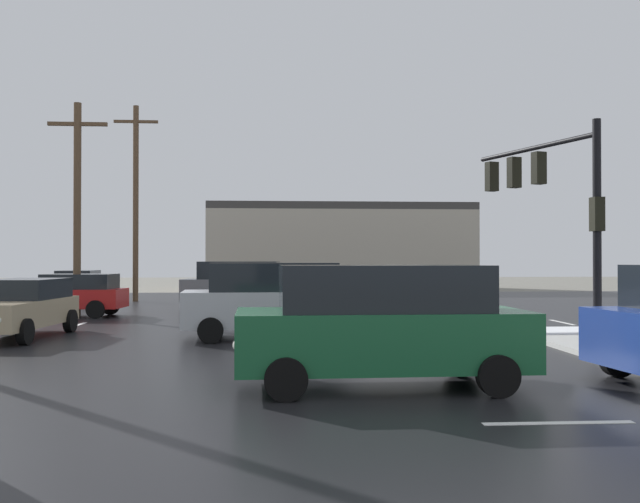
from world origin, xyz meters
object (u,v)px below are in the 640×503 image
sedan_black (76,286)px  utility_pole_distant (136,199)px  suv_grey (239,284)px  suv_green (382,323)px  traffic_signal_mast (553,191)px  utility_pole_far (77,204)px  sedan_red (67,294)px  suv_silver (273,298)px  sedan_tan (19,307)px

sedan_black → utility_pole_distant: 5.19m
suv_grey → suv_green: same height
traffic_signal_mast → suv_grey: bearing=23.5°
suv_grey → utility_pole_far: size_ratio=0.62×
sedan_black → sedan_red: 8.27m
sedan_red → suv_silver: suv_silver is taller
suv_silver → utility_pole_distant: size_ratio=0.50×
utility_pole_far → utility_pole_distant: size_ratio=0.81×
suv_green → suv_silver: 7.56m
sedan_tan → utility_pole_far: utility_pole_far is taller
sedan_black → utility_pole_distant: utility_pole_distant is taller
utility_pole_distant → suv_grey: bearing=-44.9°
traffic_signal_mast → sedan_red: 17.42m
suv_grey → sedan_tan: (-5.44, -10.70, -0.24)m
utility_pole_far → utility_pole_distant: (0.42, 8.93, 0.94)m
traffic_signal_mast → sedan_black: size_ratio=1.25×
sedan_black → utility_pole_distant: bearing=112.8°
suv_green → utility_pole_far: size_ratio=0.61×
sedan_tan → suv_grey: bearing=157.3°
sedan_black → sedan_tan: (2.66, -14.96, 0.00)m
suv_silver → utility_pole_far: size_ratio=0.61×
sedan_black → suv_grey: (8.10, -4.26, 0.24)m
suv_grey → utility_pole_distant: (-5.49, 5.47, 4.09)m
sedan_black → sedan_tan: size_ratio=0.99×
utility_pole_distant → suv_silver: bearing=-67.6°
sedan_red → traffic_signal_mast: bearing=159.7°
traffic_signal_mast → utility_pole_far: 17.01m
sedan_red → utility_pole_far: 3.41m
suv_silver → sedan_tan: suv_silver is taller
suv_silver → sedan_red: bearing=131.8°
suv_silver → utility_pole_distant: bearing=109.1°
sedan_red → sedan_tan: 6.95m
suv_silver → sedan_tan: size_ratio=1.06×
suv_green → utility_pole_distant: size_ratio=0.49×
suv_silver → sedan_black: bearing=118.1°
suv_green → utility_pole_far: (-9.18, 15.27, 3.14)m
sedan_red → suv_grey: bearing=-145.1°
sedan_black → suv_silver: bearing=29.3°
sedan_black → utility_pole_distant: (2.61, 1.21, 4.32)m
sedan_red → utility_pole_far: bearing=-125.9°
suv_silver → utility_pole_far: utility_pole_far is taller
traffic_signal_mast → utility_pole_distant: 22.05m
sedan_black → suv_green: size_ratio=0.94×
sedan_black → suv_green: bearing=24.2°
sedan_tan → traffic_signal_mast: bearing=94.3°
sedan_black → sedan_tan: bearing=7.9°
sedan_black → utility_pole_far: 8.70m
traffic_signal_mast → utility_pole_far: size_ratio=0.71×
sedan_black → utility_pole_distant: size_ratio=0.46×
sedan_red → suv_green: 17.67m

